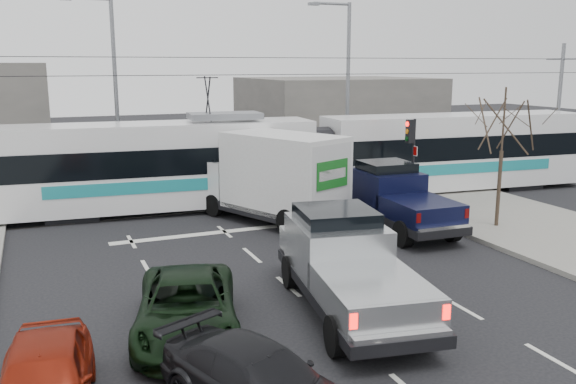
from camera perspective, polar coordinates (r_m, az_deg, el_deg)
name	(u,v)px	position (r m, az deg, el deg)	size (l,w,h in m)	color
ground	(344,278)	(17.46, 5.25, -8.04)	(120.00, 120.00, 0.00)	black
rails	(236,204)	(26.35, -4.93, -1.16)	(60.00, 1.60, 0.03)	#33302D
building_right	(337,114)	(43.38, 4.57, 7.30)	(12.00, 10.00, 5.00)	slate
bare_tree	(503,126)	(22.98, 19.51, 5.86)	(2.40, 2.40, 5.00)	#47382B
traffic_signal	(411,144)	(25.54, 11.45, 4.46)	(0.44, 0.44, 3.60)	black
street_lamp_near	(345,80)	(32.22, 5.33, 10.36)	(2.38, 0.25, 9.00)	slate
street_lamp_far	(111,82)	(30.69, -16.20, 9.88)	(2.38, 0.25, 9.00)	slate
catenary	(234,114)	(25.75, -5.09, 7.26)	(60.00, 0.20, 7.00)	black
tram	(317,157)	(26.84, 2.69, 3.25)	(26.57, 4.85, 5.40)	white
silver_pickup	(345,262)	(15.13, 5.40, -6.57)	(3.20, 6.68, 2.33)	black
box_truck	(273,178)	(23.11, -1.44, 1.28)	(4.88, 7.19, 3.41)	black
navy_pickup	(396,197)	(22.56, 10.06, -0.49)	(2.39, 5.72, 2.38)	black
green_car	(187,307)	(13.90, -9.43, -10.58)	(2.19, 4.74, 1.32)	black
red_car	(44,381)	(11.55, -21.88, -16.08)	(1.61, 4.00, 1.36)	maroon
dark_car	(260,383)	(10.89, -2.66, -17.40)	(1.70, 4.19, 1.22)	black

